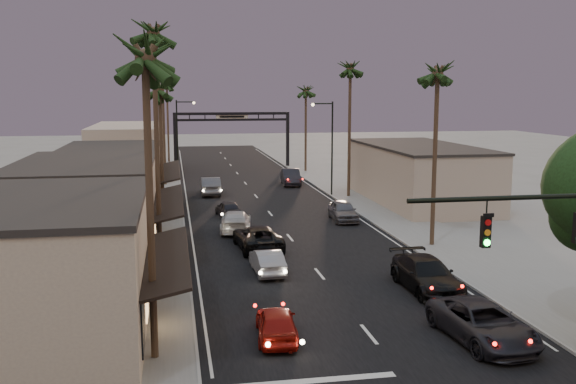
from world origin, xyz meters
name	(u,v)px	position (x,y,z in m)	size (l,w,h in m)	color
ground	(265,207)	(0.00, 40.00, 0.00)	(200.00, 200.00, 0.00)	slate
road	(257,198)	(0.00, 45.00, 0.00)	(14.00, 120.00, 0.02)	black
sidewalk_left	(156,189)	(-9.50, 52.00, 0.06)	(5.00, 92.00, 0.12)	slate
sidewalk_right	(336,184)	(9.50, 52.00, 0.06)	(5.00, 92.00, 0.12)	slate
storefront_near	(42,272)	(-13.00, 12.00, 2.75)	(8.00, 12.00, 5.50)	tan
storefront_mid	(87,210)	(-13.00, 26.00, 2.75)	(8.00, 14.00, 5.50)	#A69584
storefront_far	(111,179)	(-13.00, 42.00, 2.50)	(8.00, 16.00, 5.00)	tan
storefront_dist	(128,150)	(-13.00, 65.00, 3.00)	(8.00, 20.00, 6.00)	#A69584
building_right	(419,175)	(14.00, 40.00, 2.50)	(8.00, 18.00, 5.00)	#A69584
arch	(232,126)	(0.00, 70.00, 5.53)	(15.20, 0.40, 7.27)	black
streetlight_right	(329,140)	(6.92, 45.00, 5.33)	(2.13, 0.30, 9.00)	black
streetlight_left	(180,134)	(-6.92, 58.00, 5.33)	(2.13, 0.30, 9.00)	black
palm_la	(145,46)	(-8.60, 9.00, 11.44)	(3.20, 3.20, 13.20)	#38281C
palm_lb	(153,26)	(-8.60, 22.00, 13.39)	(3.20, 3.20, 15.20)	#38281C
palm_lc	(159,84)	(-8.60, 36.00, 10.47)	(3.20, 3.20, 12.20)	#38281C
palm_ld	(162,67)	(-8.60, 55.00, 12.42)	(3.20, 3.20, 14.20)	#38281C
palm_ra	(438,66)	(8.60, 24.00, 11.44)	(3.20, 3.20, 13.20)	#38281C
palm_rb	(350,64)	(8.60, 44.00, 12.42)	(3.20, 3.20, 14.20)	#38281C
palm_rc	(306,87)	(8.60, 64.00, 10.47)	(3.20, 3.20, 12.20)	#38281C
palm_far	(167,81)	(-8.30, 78.00, 11.44)	(3.20, 3.20, 13.20)	#38281C
oncoming_red	(277,323)	(-3.82, 10.21, 0.67)	(1.58, 3.93, 1.34)	maroon
oncoming_pickup	(258,237)	(-2.60, 25.20, 0.77)	(2.54, 5.51, 1.53)	black
oncoming_silver	(267,261)	(-2.80, 19.70, 0.67)	(1.42, 4.08, 1.35)	gray
oncoming_white	(236,221)	(-3.45, 30.70, 0.75)	(2.10, 5.17, 1.50)	#AFAFAF
oncoming_dgrey	(228,209)	(-3.51, 36.20, 0.66)	(1.56, 3.88, 1.32)	black
oncoming_grey_far	(210,186)	(-4.22, 47.80, 0.86)	(1.81, 5.20, 1.71)	#49494E
curbside_near	(483,323)	(4.22, 8.48, 0.77)	(2.55, 5.52, 1.54)	black
curbside_black	(426,275)	(4.60, 15.18, 0.82)	(2.30, 5.65, 1.64)	black
curbside_grey	(343,211)	(5.12, 33.11, 0.78)	(1.84, 4.57, 1.56)	#515156
curbside_far	(291,177)	(4.65, 52.85, 0.86)	(1.81, 5.19, 1.71)	black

